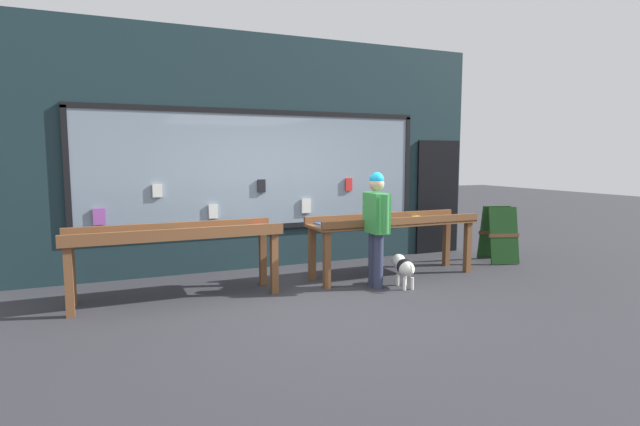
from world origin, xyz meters
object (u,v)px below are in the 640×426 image
Objects in this scene: person_browsing at (376,221)px; sandwich_board_sign at (499,234)px; display_table_right at (393,227)px; small_dog at (404,267)px; display_table_left at (176,240)px.

sandwich_board_sign is (2.80, 0.68, -0.44)m from person_browsing.
display_table_right is 0.80m from small_dog.
sandwich_board_sign is (5.40, 0.18, -0.28)m from display_table_left.
small_dog is (-0.19, -0.62, -0.47)m from display_table_right.
person_browsing is (2.59, -0.50, 0.16)m from display_table_left.
person_browsing is 1.68× the size of sandwich_board_sign.
display_table_right is 4.18× the size of small_dog.
small_dog is (0.38, -0.12, -0.64)m from person_browsing.
small_dog is at bearing -144.80° from sandwich_board_sign.
person_browsing is at bearing -149.44° from sandwich_board_sign.
sandwich_board_sign is (2.23, 0.18, -0.27)m from display_table_right.
person_browsing reaches higher than small_dog.
display_table_left is 3.07m from small_dog.
display_table_left is 2.64m from person_browsing.
display_table_left is at bearing 83.10° from person_browsing.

